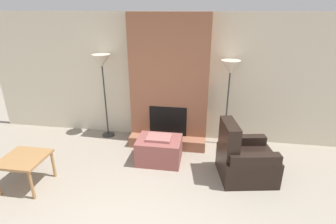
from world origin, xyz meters
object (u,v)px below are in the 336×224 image
Objects in this scene: armchair at (243,161)px; floor_lamp_right at (230,72)px; ottoman at (159,150)px; side_table at (24,161)px; floor_lamp_left at (102,65)px.

armchair is 0.57× the size of floor_lamp_right.
floor_lamp_right reaches higher than ottoman.
side_table is 0.36× the size of floor_lamp_left.
ottoman is 2.20m from side_table.
armchair is (1.46, -0.26, 0.07)m from ottoman.
floor_lamp_right is (-0.24, 1.13, 1.23)m from armchair.
ottoman is 0.44× the size of floor_lamp_left.
ottoman is 1.22× the size of side_table.
floor_lamp_left is (0.61, 1.91, 1.13)m from side_table.
floor_lamp_left is (-2.79, 1.13, 1.27)m from armchair.
ottoman is 1.98m from floor_lamp_right.
armchair is at bearing -78.08° from floor_lamp_right.
side_table is (-1.94, -1.03, 0.21)m from ottoman.
side_table is at bearing -148.85° from floor_lamp_right.
floor_lamp_right is (2.55, 0.00, -0.04)m from floor_lamp_left.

